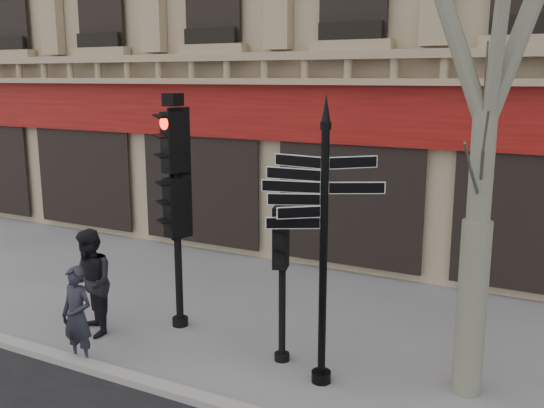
{
  "coord_description": "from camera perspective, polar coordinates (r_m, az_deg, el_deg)",
  "views": [
    {
      "loc": [
        4.69,
        -7.64,
        4.4
      ],
      "look_at": [
        0.33,
        0.6,
        2.44
      ],
      "focal_mm": 40.0,
      "sensor_mm": 36.0,
      "label": 1
    }
  ],
  "objects": [
    {
      "name": "ground",
      "position": [
        9.98,
        -3.39,
        -14.28
      ],
      "size": [
        80.0,
        80.0,
        0.0
      ],
      "primitive_type": "plane",
      "color": "slate",
      "rests_on": "ground"
    },
    {
      "name": "kerb",
      "position": [
        8.93,
        -8.27,
        -17.33
      ],
      "size": [
        80.0,
        0.25,
        0.12
      ],
      "primitive_type": "cube",
      "color": "gray",
      "rests_on": "ground"
    },
    {
      "name": "fingerpost",
      "position": [
        8.37,
        4.96,
        0.87
      ],
      "size": [
        2.22,
        2.22,
        4.18
      ],
      "rotation": [
        0.0,
        0.0,
        0.33
      ],
      "color": "black",
      "rests_on": "ground"
    },
    {
      "name": "traffic_signal_main",
      "position": [
        10.54,
        -9.06,
        1.97
      ],
      "size": [
        0.52,
        0.43,
        4.13
      ],
      "rotation": [
        0.0,
        0.0,
        -0.24
      ],
      "color": "black",
      "rests_on": "ground"
    },
    {
      "name": "traffic_signal_secondary",
      "position": [
        9.27,
        0.98,
        -4.77
      ],
      "size": [
        0.49,
        0.41,
        2.5
      ],
      "rotation": [
        0.0,
        0.0,
        0.31
      ],
      "color": "black",
      "rests_on": "ground"
    },
    {
      "name": "pedestrian_a",
      "position": [
        9.94,
        -17.87,
        -10.02
      ],
      "size": [
        0.58,
        0.39,
        1.58
      ],
      "primitive_type": "imported",
      "rotation": [
        0.0,
        0.0,
        -0.02
      ],
      "color": "#21222C",
      "rests_on": "ground"
    },
    {
      "name": "pedestrian_b",
      "position": [
        10.93,
        -16.75,
        -7.13
      ],
      "size": [
        1.15,
        1.08,
        1.87
      ],
      "primitive_type": "imported",
      "rotation": [
        0.0,
        0.0,
        -0.56
      ],
      "color": "black",
      "rests_on": "ground"
    }
  ]
}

